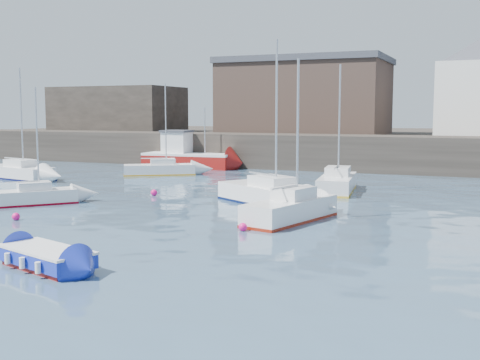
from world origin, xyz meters
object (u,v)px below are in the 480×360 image
at_px(buoy_near, 16,220).
at_px(blue_dinghy, 46,257).
at_px(buoy_far, 154,196).
at_px(fishing_boat, 187,156).
at_px(sailboat_c, 291,209).
at_px(sailboat_e, 19,172).
at_px(sailboat_a, 31,196).
at_px(sailboat_f, 337,183).
at_px(sailboat_h, 160,169).
at_px(sailboat_b, 269,194).
at_px(buoy_mid, 243,231).

bearing_deg(buoy_near, blue_dinghy, -41.12).
bearing_deg(buoy_near, buoy_far, 80.76).
xyz_separation_m(fishing_boat, sailboat_c, (17.05, -21.84, -0.48)).
bearing_deg(blue_dinghy, sailboat_e, 134.85).
bearing_deg(sailboat_a, sailboat_f, 40.19).
height_order(sailboat_c, sailboat_e, sailboat_e).
distance_m(sailboat_a, buoy_far, 7.13).
xyz_separation_m(sailboat_c, buoy_far, (-10.23, 4.92, -0.57)).
bearing_deg(buoy_near, sailboat_f, 54.54).
height_order(sailboat_a, sailboat_c, sailboat_c).
bearing_deg(buoy_far, sailboat_h, 118.95).
bearing_deg(sailboat_e, sailboat_h, 38.99).
height_order(fishing_boat, sailboat_c, sailboat_c).
bearing_deg(sailboat_c, sailboat_a, -177.04).
bearing_deg(sailboat_e, sailboat_f, 5.36).
relative_size(fishing_boat, buoy_near, 22.85).
xyz_separation_m(fishing_boat, sailboat_a, (2.52, -22.59, -0.60)).
xyz_separation_m(sailboat_b, sailboat_h, (-13.39, 11.15, -0.10)).
bearing_deg(buoy_far, sailboat_c, -25.67).
distance_m(sailboat_c, buoy_near, 12.73).
relative_size(fishing_boat, sailboat_a, 1.32).
distance_m(fishing_boat, sailboat_b, 22.65).
distance_m(sailboat_b, sailboat_f, 7.04).
relative_size(sailboat_e, buoy_mid, 22.40).
bearing_deg(sailboat_c, sailboat_b, 121.77).
relative_size(blue_dinghy, sailboat_h, 0.53).
distance_m(blue_dinghy, sailboat_e, 28.04).
xyz_separation_m(blue_dinghy, sailboat_e, (-19.78, 19.88, 0.16)).
height_order(fishing_boat, sailboat_b, sailboat_b).
height_order(blue_dinghy, sailboat_h, sailboat_h).
height_order(sailboat_b, buoy_mid, sailboat_b).
bearing_deg(sailboat_a, sailboat_h, 95.46).
relative_size(sailboat_c, sailboat_h, 1.03).
xyz_separation_m(sailboat_b, sailboat_e, (-21.63, 4.48, -0.03)).
height_order(sailboat_a, sailboat_b, sailboat_b).
bearing_deg(fishing_boat, buoy_near, -78.83).
relative_size(sailboat_c, sailboat_e, 0.90).
relative_size(sailboat_c, buoy_near, 20.34).
bearing_deg(sailboat_f, sailboat_a, -139.81).
height_order(fishing_boat, buoy_near, fishing_boat).
bearing_deg(sailboat_h, buoy_near, -78.05).
bearing_deg(buoy_far, blue_dinghy, -70.40).
relative_size(sailboat_f, buoy_near, 21.91).
relative_size(sailboat_h, buoy_near, 19.84).
distance_m(sailboat_c, sailboat_e, 25.87).
height_order(blue_dinghy, sailboat_e, sailboat_e).
relative_size(sailboat_a, sailboat_e, 0.77).
bearing_deg(fishing_boat, sailboat_a, -83.63).
bearing_deg(sailboat_h, sailboat_c, -43.92).
xyz_separation_m(sailboat_a, sailboat_b, (11.84, 5.08, 0.12)).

